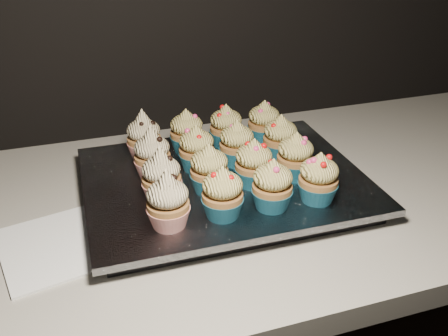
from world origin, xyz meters
name	(u,v)px	position (x,y,z in m)	size (l,w,h in m)	color
worktop	(309,187)	(0.00, 1.70, 0.88)	(2.44, 0.64, 0.04)	beige
napkin	(62,244)	(-0.45, 1.63, 0.90)	(0.17, 0.17, 0.00)	white
baking_tray	(224,188)	(-0.17, 1.70, 0.91)	(0.44, 0.33, 0.02)	black
foil_lining	(224,179)	(-0.17, 1.70, 0.93)	(0.47, 0.37, 0.01)	silver
cupcake_0	(168,202)	(-0.29, 1.58, 0.97)	(0.06, 0.06, 0.10)	red
cupcake_1	(222,194)	(-0.21, 1.58, 0.97)	(0.06, 0.06, 0.08)	#195D77
cupcake_2	(272,186)	(-0.13, 1.58, 0.97)	(0.06, 0.06, 0.08)	#195D77
cupcake_3	(318,179)	(-0.05, 1.58, 0.97)	(0.06, 0.06, 0.08)	#195D77
cupcake_4	(161,177)	(-0.28, 1.66, 0.97)	(0.06, 0.06, 0.10)	red
cupcake_5	(209,170)	(-0.21, 1.66, 0.97)	(0.06, 0.06, 0.08)	#195D77
cupcake_6	(254,164)	(-0.13, 1.66, 0.97)	(0.06, 0.06, 0.08)	#195D77
cupcake_7	(295,157)	(-0.06, 1.66, 0.97)	(0.06, 0.06, 0.08)	#195D77
cupcake_8	(152,155)	(-0.28, 1.74, 0.97)	(0.06, 0.06, 0.10)	red
cupcake_9	(197,149)	(-0.21, 1.74, 0.97)	(0.06, 0.06, 0.08)	#195D77
cupcake_10	(237,144)	(-0.13, 1.74, 0.97)	(0.06, 0.06, 0.08)	#195D77
cupcake_11	(280,138)	(-0.05, 1.74, 0.97)	(0.06, 0.06, 0.08)	#195D77
cupcake_12	(144,137)	(-0.28, 1.81, 0.97)	(0.06, 0.06, 0.10)	red
cupcake_13	(187,132)	(-0.20, 1.81, 0.97)	(0.06, 0.06, 0.08)	#195D77
cupcake_14	(226,127)	(-0.13, 1.81, 0.97)	(0.06, 0.06, 0.08)	#195D77
cupcake_15	(264,123)	(-0.05, 1.81, 0.97)	(0.06, 0.06, 0.08)	#195D77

